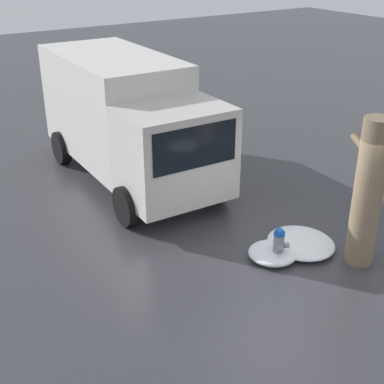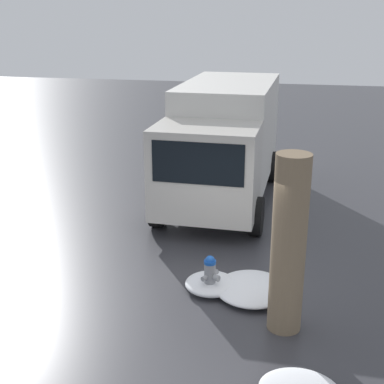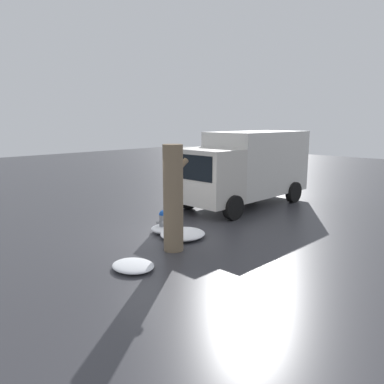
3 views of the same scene
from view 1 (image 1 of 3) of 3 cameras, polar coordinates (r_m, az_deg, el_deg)
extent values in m
plane|color=#38383D|center=(10.63, 9.07, -7.38)|extent=(60.00, 60.00, 0.00)
cylinder|color=gray|center=(10.47, 9.19, -5.99)|extent=(0.21, 0.21, 0.61)
cylinder|color=blue|center=(10.30, 9.31, -4.39)|extent=(0.22, 0.22, 0.06)
sphere|color=blue|center=(10.29, 9.33, -4.24)|extent=(0.18, 0.18, 0.18)
cylinder|color=gray|center=(10.47, 10.04, -5.61)|extent=(0.15, 0.14, 0.11)
cylinder|color=gray|center=(10.56, 9.05, -5.22)|extent=(0.13, 0.13, 0.09)
cylinder|color=gray|center=(10.31, 9.38, -6.08)|extent=(0.13, 0.13, 0.09)
cylinder|color=#7F6B51|center=(10.36, 18.26, -0.16)|extent=(0.54, 0.54, 2.91)
cylinder|color=#7F6B51|center=(10.19, 17.85, 4.47)|extent=(0.62, 0.15, 0.50)
cube|color=beige|center=(11.67, -1.88, 4.18)|extent=(1.77, 2.37, 2.05)
cube|color=black|center=(10.83, 0.38, 4.78)|extent=(0.08, 1.96, 0.90)
cube|color=silver|center=(14.24, -8.30, 9.15)|extent=(4.61, 2.44, 2.62)
cylinder|color=black|center=(12.71, 2.55, 1.02)|extent=(0.91, 0.30, 0.90)
cylinder|color=black|center=(11.68, -6.99, -1.49)|extent=(0.91, 0.30, 0.90)
cylinder|color=black|center=(16.09, -5.86, 6.31)|extent=(0.91, 0.30, 0.90)
cylinder|color=black|center=(15.29, -13.74, 4.64)|extent=(0.91, 0.30, 0.90)
ellipsoid|color=white|center=(10.65, 8.57, -6.46)|extent=(0.95, 0.96, 0.25)
ellipsoid|color=white|center=(11.12, 11.52, -5.33)|extent=(1.41, 1.33, 0.23)
camera|label=2|loc=(7.91, 70.91, 2.13)|focal=50.00mm
camera|label=3|loc=(14.94, 60.49, 4.05)|focal=35.00mm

